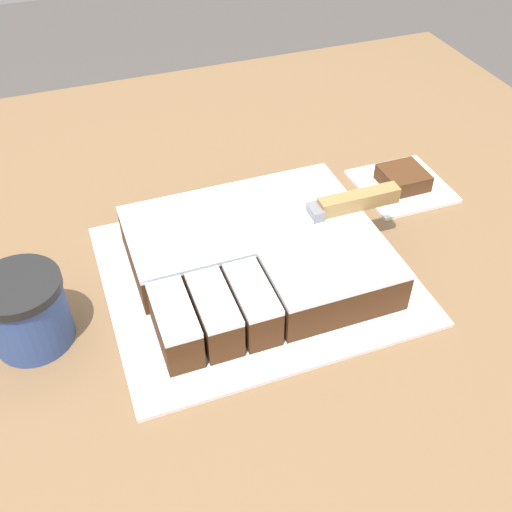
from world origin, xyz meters
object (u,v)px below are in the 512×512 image
knife (333,207)px  coffee_cup (27,311)px  cake (257,254)px  brownie (403,178)px  cake_board (256,274)px

knife → coffee_cup: 0.41m
cake → brownie: bearing=20.6°
coffee_cup → cake: bearing=2.4°
cake_board → coffee_cup: 0.29m
knife → cake: bearing=7.3°
brownie → coffee_cup: bearing=-168.3°
cake → knife: size_ratio=0.99×
knife → brownie: knife is taller
cake → coffee_cup: 0.29m
cake → coffee_cup: coffee_cup is taller
knife → coffee_cup: coffee_cup is taller
coffee_cup → brownie: coffee_cup is taller
cake_board → knife: 0.14m
cake_board → knife: (0.12, 0.02, 0.07)m
cake → cake_board: bearing=-141.2°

